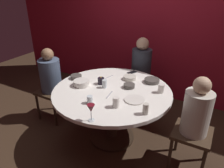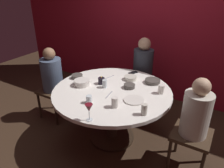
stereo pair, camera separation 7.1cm
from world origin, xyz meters
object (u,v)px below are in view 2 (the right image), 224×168
object	(u,v)px
cup_by_right_diner	(161,89)
candle_holder	(101,81)
cup_far_edge	(105,84)
seated_diner_left	(52,76)
seated_diner_right	(196,116)
dinner_plate	(134,100)
cup_near_candle	(144,109)
bowl_salad_center	(153,81)
bowl_serving_large	(82,83)
dining_table	(112,99)
wine_glass	(89,109)
cup_center_front	(115,102)
seated_diner_back	(143,66)
bowl_small_white	(129,86)
cell_phone	(133,73)
bowl_rice_portion	(77,76)
cup_by_left_diner	(89,99)
bowl_sauce_side	(130,78)

from	to	relation	value
cup_by_right_diner	candle_holder	bearing A→B (deg)	-169.15
cup_far_edge	seated_diner_left	bearing A→B (deg)	-179.20
seated_diner_right	candle_holder	distance (m)	1.21
dinner_plate	cup_far_edge	bearing A→B (deg)	166.27
cup_near_candle	bowl_salad_center	bearing A→B (deg)	104.50
seated_diner_left	dinner_plate	bearing A→B (deg)	-4.17
candle_holder	cup_by_right_diner	size ratio (longest dim) A/B	1.00
seated_diner_right	bowl_serving_large	size ratio (longest dim) A/B	5.56
dining_table	candle_holder	distance (m)	0.28
seated_diner_right	wine_glass	size ratio (longest dim) A/B	6.33
bowl_salad_center	cup_center_front	xyz separation A→B (m)	(-0.13, -0.77, 0.03)
seated_diner_back	candle_holder	distance (m)	0.91
dinner_plate	cup_by_right_diner	xyz separation A→B (m)	(0.20, 0.32, 0.05)
bowl_serving_large	bowl_small_white	distance (m)	0.61
cell_phone	bowl_salad_center	world-z (taller)	bowl_salad_center
dining_table	cup_near_candle	xyz separation A→B (m)	(0.55, -0.30, 0.19)
seated_diner_back	bowl_rice_portion	size ratio (longest dim) A/B	7.67
bowl_rice_portion	cup_center_front	size ratio (longest dim) A/B	1.35
dining_table	cell_phone	bearing A→B (deg)	90.77
cup_by_left_diner	bowl_small_white	bearing A→B (deg)	68.57
bowl_small_white	cup_by_right_diner	distance (m)	0.39
seated_diner_back	dinner_plate	xyz separation A→B (m)	(0.34, -1.06, 0.01)
seated_diner_back	bowl_rice_portion	world-z (taller)	seated_diner_back
bowl_serving_large	cup_by_right_diner	bearing A→B (deg)	17.94
seated_diner_right	cup_far_edge	world-z (taller)	seated_diner_right
dining_table	bowl_salad_center	bearing A→B (deg)	51.50
bowl_serving_large	cup_center_front	xyz separation A→B (m)	(0.63, -0.24, 0.02)
seated_diner_left	bowl_sauce_side	bearing A→B (deg)	20.01
bowl_serving_large	dining_table	bearing A→B (deg)	11.41
candle_holder	cup_far_edge	size ratio (longest dim) A/B	1.04
dining_table	bowl_small_white	size ratio (longest dim) A/B	10.39
candle_holder	cup_by_right_diner	xyz separation A→B (m)	(0.75, 0.14, 0.01)
bowl_small_white	candle_holder	bearing A→B (deg)	-167.63
seated_diner_back	candle_holder	world-z (taller)	seated_diner_back
bowl_serving_large	cup_near_candle	xyz separation A→B (m)	(0.95, -0.22, 0.02)
cup_near_candle	cup_far_edge	xyz separation A→B (m)	(-0.66, 0.31, -0.01)
candle_holder	cup_center_front	distance (m)	0.59
seated_diner_back	bowl_small_white	xyz separation A→B (m)	(0.16, -0.80, 0.03)
dinner_plate	cup_near_candle	bearing A→B (deg)	-44.28
dinner_plate	cup_by_right_diner	size ratio (longest dim) A/B	2.18
wine_glass	bowl_sauce_side	world-z (taller)	wine_glass
dinner_plate	bowl_sauce_side	size ratio (longest dim) A/B	1.34
dining_table	wine_glass	world-z (taller)	wine_glass
wine_glass	bowl_serving_large	world-z (taller)	wine_glass
seated_diner_back	wine_glass	xyz separation A→B (m)	(0.14, -1.62, 0.13)
bowl_sauce_side	cup_near_candle	size ratio (longest dim) A/B	1.47
candle_holder	bowl_rice_portion	bearing A→B (deg)	-177.26
cell_phone	bowl_sauce_side	size ratio (longest dim) A/B	0.81
seated_diner_left	seated_diner_right	xyz separation A→B (m)	(2.01, -0.00, 0.00)
bowl_small_white	cup_far_edge	size ratio (longest dim) A/B	1.39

